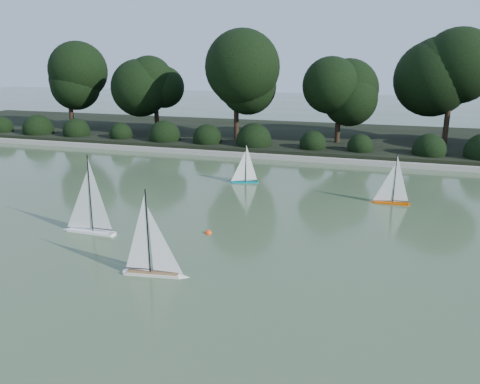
% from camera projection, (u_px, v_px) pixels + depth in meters
% --- Properties ---
extents(ground, '(80.00, 80.00, 0.00)m').
position_uv_depth(ground, '(217.00, 265.00, 8.33)').
color(ground, '#374F2F').
rests_on(ground, ground).
extents(pond_coping, '(40.00, 0.35, 0.18)m').
position_uv_depth(pond_coping, '(301.00, 158.00, 16.58)').
color(pond_coping, gray).
rests_on(pond_coping, ground).
extents(far_bank, '(40.00, 8.00, 0.30)m').
position_uv_depth(far_bank, '(317.00, 138.00, 20.24)').
color(far_bank, black).
rests_on(far_bank, ground).
extents(tree_line, '(26.31, 3.93, 4.39)m').
position_uv_depth(tree_line, '(347.00, 82.00, 17.76)').
color(tree_line, black).
rests_on(tree_line, ground).
extents(shrub_hedge, '(29.10, 1.10, 1.10)m').
position_uv_depth(shrub_hedge, '(306.00, 144.00, 17.31)').
color(shrub_hedge, black).
rests_on(shrub_hedge, ground).
extents(sailboat_white_a, '(1.30, 0.22, 1.78)m').
position_uv_depth(sailboat_white_a, '(86.00, 220.00, 9.81)').
color(sailboat_white_a, white).
rests_on(sailboat_white_a, ground).
extents(sailboat_white_b, '(1.19, 0.35, 1.62)m').
position_uv_depth(sailboat_white_b, '(157.00, 262.00, 7.88)').
color(sailboat_white_b, silver).
rests_on(sailboat_white_b, ground).
extents(sailboat_orange, '(1.01, 0.19, 1.38)m').
position_uv_depth(sailboat_orange, '(389.00, 195.00, 11.76)').
color(sailboat_orange, '#CC4700').
rests_on(sailboat_orange, ground).
extents(sailboat_teal, '(0.90, 0.41, 1.24)m').
position_uv_depth(sailboat_teal, '(242.00, 176.00, 13.68)').
color(sailboat_teal, '#037982').
rests_on(sailboat_teal, ground).
extents(race_buoy, '(0.15, 0.15, 0.15)m').
position_uv_depth(race_buoy, '(208.00, 233.00, 9.82)').
color(race_buoy, '#F9440D').
rests_on(race_buoy, ground).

